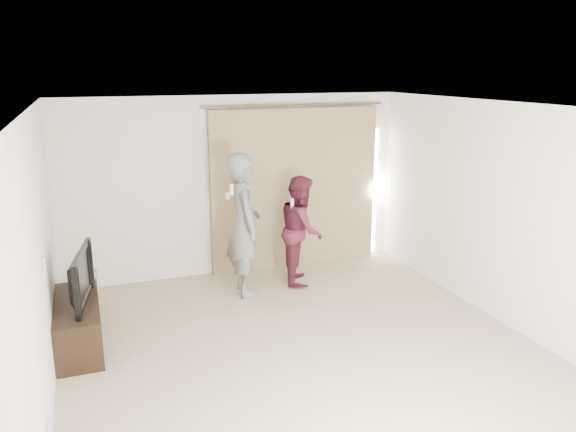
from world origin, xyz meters
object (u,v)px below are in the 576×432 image
object	(u,v)px
tv	(74,277)
person_woman	(301,230)
tv_console	(78,324)
person_man	(244,225)

from	to	relation	value
tv	person_woman	xyz separation A→B (m)	(3.00, 0.96, -0.03)
tv	person_woman	distance (m)	3.15
tv_console	person_woman	xyz separation A→B (m)	(3.00, 0.96, 0.51)
person_man	person_woman	xyz separation A→B (m)	(0.87, 0.13, -0.19)
tv	person_man	size ratio (longest dim) A/B	0.52
tv_console	tv	xyz separation A→B (m)	(0.00, 0.00, 0.54)
tv	person_man	xyz separation A→B (m)	(2.13, 0.83, 0.16)
tv_console	person_man	world-z (taller)	person_man
tv_console	tv	bearing A→B (deg)	0.00
tv_console	person_woman	world-z (taller)	person_woman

